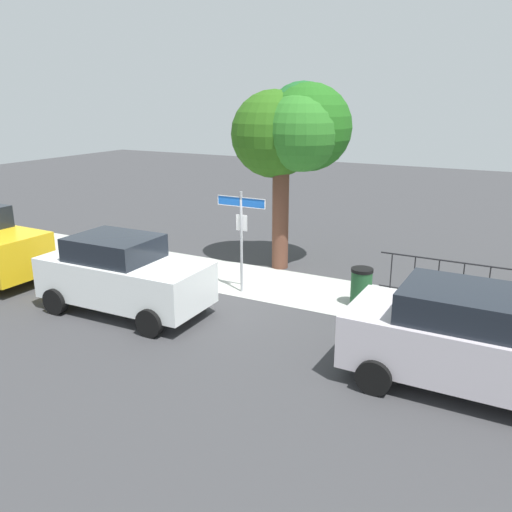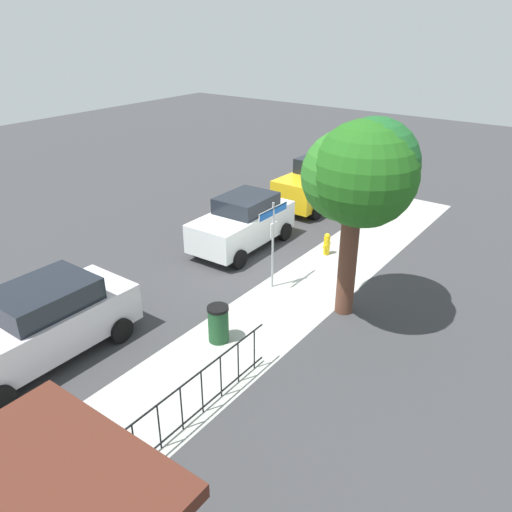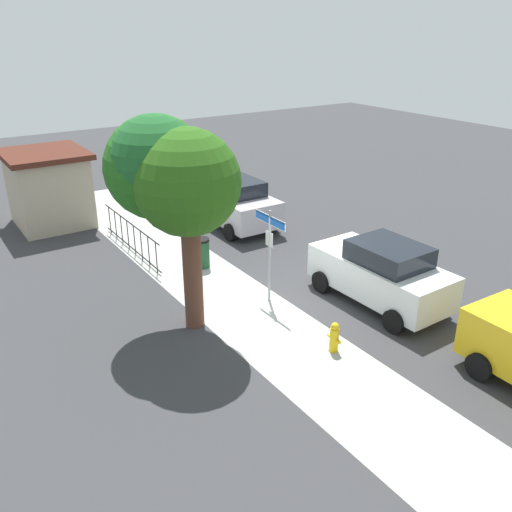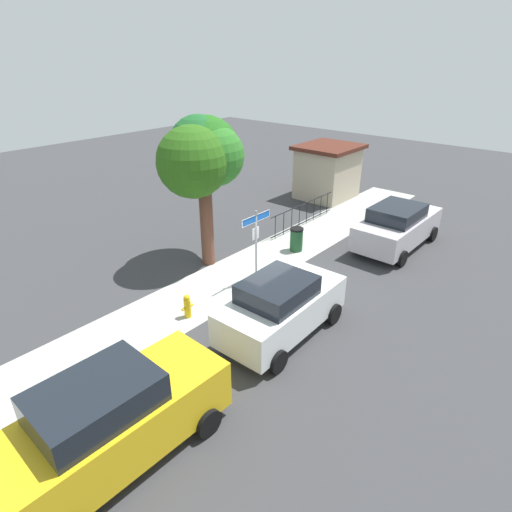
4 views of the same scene
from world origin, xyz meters
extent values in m
plane|color=#38383A|center=(0.00, 0.00, 0.00)|extent=(60.00, 60.00, 0.00)
cube|color=#A8ABA3|center=(2.00, 1.30, 0.00)|extent=(24.00, 2.60, 0.00)
cylinder|color=#9EA0A5|center=(0.50, 0.40, 1.35)|extent=(0.07, 0.07, 2.71)
cube|color=#144799|center=(0.50, 0.40, 2.44)|extent=(1.36, 0.02, 0.22)
cube|color=white|center=(0.50, 0.40, 2.44)|extent=(1.39, 0.02, 0.25)
cube|color=silver|center=(0.50, 0.42, 1.89)|extent=(0.32, 0.02, 0.42)
cylinder|color=brown|center=(0.47, 2.81, 1.63)|extent=(0.49, 0.49, 3.25)
sphere|color=#2B7123|center=(1.06, 2.88, 4.06)|extent=(2.22, 2.22, 2.22)
sphere|color=#2A5D15|center=(0.14, 3.00, 3.97)|extent=(2.54, 2.54, 2.54)
sphere|color=#1C5A25|center=(0.85, 3.42, 4.40)|extent=(2.14, 2.14, 2.14)
sphere|color=#206019|center=(1.08, 3.32, 4.18)|extent=(2.52, 2.52, 2.52)
cylinder|color=black|center=(-5.16, -1.36, 0.32)|extent=(0.64, 0.23, 0.64)
cube|color=white|center=(-1.30, -2.12, 0.81)|extent=(4.17, 1.88, 0.99)
cube|color=black|center=(-1.54, -2.12, 1.58)|extent=(2.02, 1.62, 0.55)
cylinder|color=black|center=(0.09, -1.19, 0.32)|extent=(0.64, 0.23, 0.64)
cylinder|color=black|center=(0.13, -2.98, 0.32)|extent=(0.64, 0.23, 0.64)
cylinder|color=black|center=(-2.72, -1.25, 0.32)|extent=(0.64, 0.23, 0.64)
cylinder|color=black|center=(-2.68, -3.04, 0.32)|extent=(0.64, 0.23, 0.64)
cube|color=#C1B8C1|center=(6.67, -2.04, 0.81)|extent=(4.67, 1.94, 0.99)
cube|color=black|center=(6.39, -2.04, 1.58)|extent=(2.25, 1.70, 0.55)
cylinder|color=black|center=(5.09, -1.08, 0.32)|extent=(0.64, 0.22, 0.64)
cylinder|color=black|center=(5.08, -2.99, 0.32)|extent=(0.64, 0.22, 0.64)
cylinder|color=black|center=(6.10, 2.30, 1.05)|extent=(4.81, 0.04, 0.04)
cylinder|color=black|center=(6.10, 2.30, 0.12)|extent=(4.81, 0.04, 0.04)
cylinder|color=black|center=(3.99, 2.30, 0.53)|extent=(0.03, 0.03, 1.05)
cylinder|color=black|center=(4.60, 2.30, 0.53)|extent=(0.03, 0.03, 1.05)
cylinder|color=black|center=(5.20, 2.30, 0.53)|extent=(0.03, 0.03, 1.05)
cylinder|color=black|center=(5.80, 2.30, 0.53)|extent=(0.03, 0.03, 1.05)
cylinder|color=black|center=(6.40, 2.30, 0.53)|extent=(0.03, 0.03, 1.05)
cylinder|color=yellow|center=(-2.52, 0.60, 0.31)|extent=(0.22, 0.22, 0.62)
sphere|color=yellow|center=(-2.52, 0.60, 0.68)|extent=(0.20, 0.20, 0.20)
cylinder|color=yellow|center=(-2.68, 0.60, 0.34)|extent=(0.10, 0.09, 0.09)
cylinder|color=yellow|center=(-2.36, 0.60, 0.34)|extent=(0.10, 0.09, 0.09)
cylinder|color=#1E4C28|center=(3.62, 0.90, 0.45)|extent=(0.52, 0.52, 0.90)
cylinder|color=black|center=(3.62, 0.90, 0.94)|extent=(0.55, 0.55, 0.08)
camera|label=1|loc=(7.20, -11.33, 5.01)|focal=37.57mm
camera|label=2|loc=(11.71, 8.00, 7.51)|focal=35.50mm
camera|label=3|loc=(-10.84, 8.40, 7.37)|focal=38.22mm
camera|label=4|loc=(-9.50, -8.17, 7.46)|focal=29.68mm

